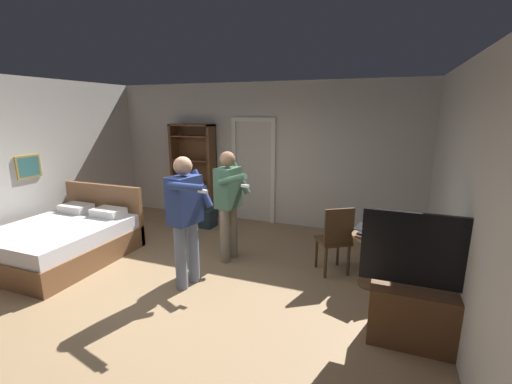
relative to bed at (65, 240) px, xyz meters
name	(u,v)px	position (x,y,z in m)	size (l,w,h in m)	color
ground_plane	(175,290)	(2.16, -0.25, -0.30)	(6.97, 6.97, 0.00)	#997A56
wall_back	(259,154)	(2.16, 2.89, 1.10)	(6.58, 0.12, 2.81)	beige
wall_right	(481,213)	(5.38, -0.25, 1.10)	(0.12, 6.39, 2.81)	beige
doorway_frame	(254,163)	(2.06, 2.81, 0.92)	(0.93, 0.08, 2.13)	white
bed	(65,240)	(0.00, 0.00, 0.00)	(1.61, 1.90, 1.02)	brown
bookshelf	(194,168)	(0.75, 2.66, 0.76)	(0.96, 0.32, 1.99)	brown
tv_flatscreen	(423,306)	(5.02, -0.26, 0.12)	(1.23, 0.40, 1.35)	brown
side_table	(373,252)	(4.51, 0.81, 0.16)	(0.56, 0.56, 0.70)	brown
laptop	(371,232)	(4.47, 0.77, 0.45)	(0.42, 0.42, 0.15)	black
bottle_on_table	(386,231)	(4.65, 0.73, 0.50)	(0.06, 0.06, 0.24)	#164E13
wooden_chair	(335,238)	(4.00, 0.96, 0.24)	(0.58, 0.58, 0.99)	#4C331E
person_blue_shirt	(186,213)	(2.25, -0.05, 0.69)	(0.71, 0.68, 1.72)	slate
person_striped_shirt	(229,199)	(2.41, 0.88, 0.66)	(0.62, 0.60, 1.69)	gray
suitcase_dark	(204,218)	(1.27, 2.10, -0.13)	(0.44, 0.32, 0.35)	#1E2D38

